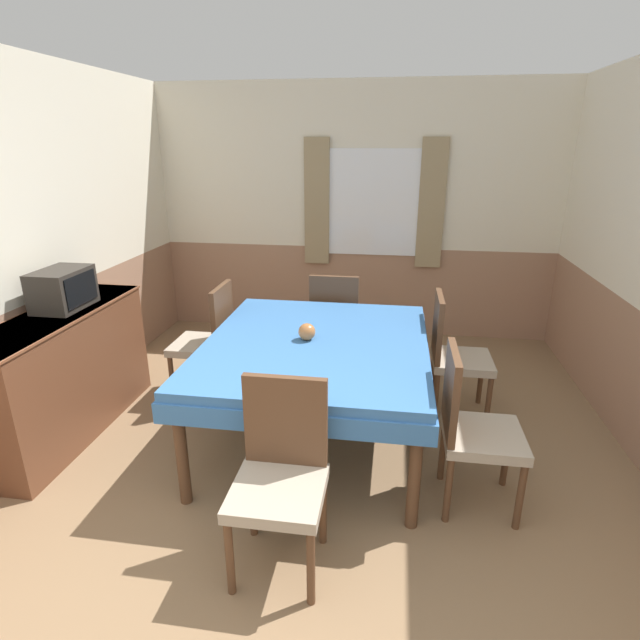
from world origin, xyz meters
name	(u,v)px	position (x,y,z in m)	size (l,w,h in m)	color
wall_back	(355,213)	(0.01, 4.22, 1.31)	(4.57, 0.10, 2.60)	silver
wall_left	(36,248)	(-2.11, 2.10, 1.30)	(0.05, 4.60, 2.60)	silver
dining_table	(316,354)	(-0.05, 1.97, 0.66)	(1.50, 1.75, 0.76)	#386BA8
chair_right_far	(453,352)	(0.91, 2.49, 0.51)	(0.44, 0.44, 0.96)	brown
chair_head_near	(281,471)	(-0.05, 0.88, 0.51)	(0.44, 0.44, 0.96)	brown
chair_right_near	(471,425)	(0.91, 1.45, 0.51)	(0.44, 0.44, 0.96)	brown
chair_head_window	(335,321)	(-0.05, 3.06, 0.51)	(0.44, 0.44, 0.96)	brown
chair_left_far	(209,338)	(-1.02, 2.49, 0.51)	(0.44, 0.44, 0.96)	brown
sideboard	(65,373)	(-1.84, 1.81, 0.46)	(0.46, 1.54, 0.91)	brown
tv	(63,289)	(-1.85, 1.96, 1.05)	(0.29, 0.41, 0.28)	#2D2823
vase	(307,332)	(-0.12, 1.98, 0.81)	(0.12, 0.12, 0.12)	#B26B38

